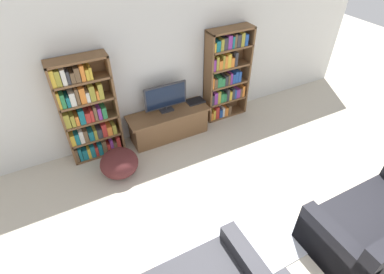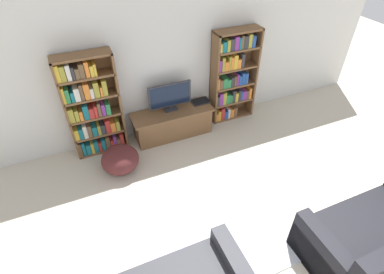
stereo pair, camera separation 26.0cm
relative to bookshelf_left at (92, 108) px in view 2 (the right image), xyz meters
name	(u,v)px [view 2 (the right image)]	position (x,y,z in m)	size (l,w,h in m)	color
wall_back	(160,64)	(1.25, 0.18, 0.45)	(8.80, 0.06, 2.60)	silver
bookshelf_left	(92,108)	(0.00, 0.00, 0.00)	(0.87, 0.30, 1.77)	brown
bookshelf_right	(232,76)	(2.58, 0.00, 0.04)	(0.87, 0.30, 1.77)	brown
tv_stand	(173,123)	(1.32, -0.13, -0.59)	(1.48, 0.50, 0.51)	brown
television	(170,96)	(1.32, -0.06, -0.06)	(0.78, 0.16, 0.52)	#2D2D33
laptop	(200,101)	(1.92, -0.04, -0.32)	(0.33, 0.23, 0.03)	#28282D
area_rug	(210,221)	(1.10, -2.17, -0.84)	(2.00, 1.95, 0.02)	#B2B7C1
couch_right_sofa	(375,240)	(2.72, -3.37, -0.55)	(1.68, 0.96, 0.86)	black
beanbag_ottoman	(120,159)	(0.22, -0.67, -0.63)	(0.60, 0.60, 0.43)	#4C1E1E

